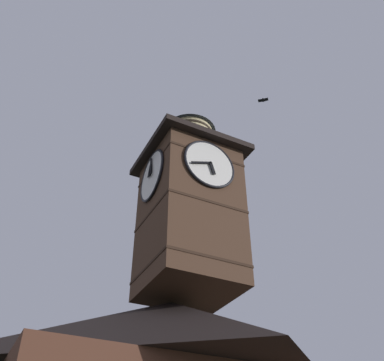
{
  "coord_description": "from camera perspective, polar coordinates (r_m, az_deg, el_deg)",
  "views": [
    {
      "loc": [
        6.95,
        11.55,
        1.5
      ],
      "look_at": [
        0.12,
        -1.87,
        12.71
      ],
      "focal_mm": 42.29,
      "sensor_mm": 36.0,
      "label": 1
    }
  ],
  "objects": [
    {
      "name": "flying_bird_high",
      "position": [
        25.74,
        8.96,
        9.99
      ],
      "size": [
        0.55,
        0.52,
        0.15
      ],
      "color": "black"
    },
    {
      "name": "clock_tower",
      "position": [
        17.47,
        -0.32,
        -2.93
      ],
      "size": [
        3.87,
        3.87,
        8.55
      ],
      "color": "#4C3323",
      "rests_on": "building_main"
    }
  ]
}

